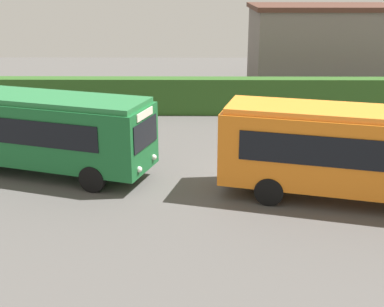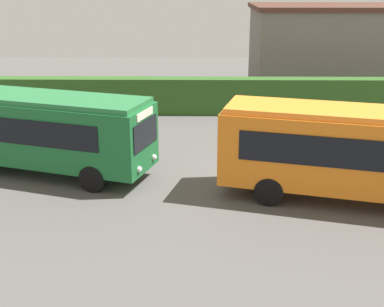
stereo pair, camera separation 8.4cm
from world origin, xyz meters
TOP-DOWN VIEW (x-y plane):
  - ground_plane at (0.00, 0.00)m, footprint 64.00×64.00m
  - bus_green at (-7.96, 0.81)m, footprint 8.89×5.00m
  - bus_orange at (3.58, -1.89)m, footprint 9.79×4.76m
  - person_left at (0.11, 0.84)m, footprint 0.46×0.36m
  - hedge_row at (0.00, 10.34)m, footprint 44.00×1.07m
  - depot_building at (6.54, 17.10)m, footprint 9.85×7.25m

SIDE VIEW (x-z plane):
  - ground_plane at x=0.00m, z-range 0.00..0.00m
  - person_left at x=0.11m, z-range 0.06..1.92m
  - hedge_row at x=0.00m, z-range 0.00..2.04m
  - bus_green at x=-7.96m, z-range 0.24..3.39m
  - bus_orange at x=3.58m, z-range 0.24..3.53m
  - depot_building at x=6.54m, z-range 0.01..5.72m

